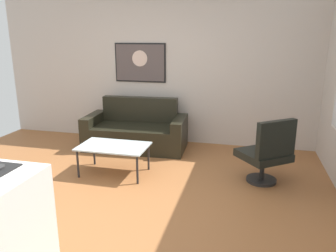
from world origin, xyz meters
The scene contains 6 objects.
ground centered at (0.00, 0.00, -0.02)m, with size 6.40×6.40×0.04m, color #955B32.
back_wall centered at (0.00, 2.42, 1.40)m, with size 6.40×0.05×2.80m, color beige.
couch centered at (-0.43, 1.87, 0.28)m, with size 1.76×0.90×0.85m.
coffee_table centered at (-0.36, 0.71, 0.38)m, with size 0.96×0.59×0.42m.
armchair centered at (1.72, 0.88, 0.44)m, with size 0.79×0.78×0.90m.
wall_painting centered at (-0.50, 2.38, 1.43)m, with size 0.95×0.03×0.70m.
Camera 1 is at (1.43, -3.34, 1.89)m, focal length 35.19 mm.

